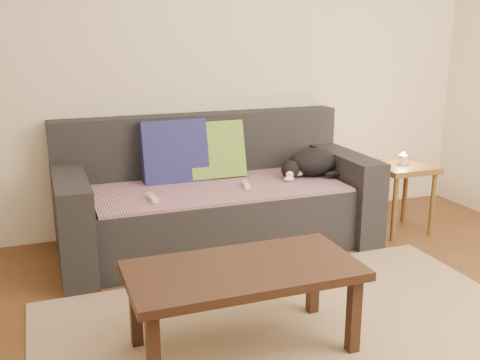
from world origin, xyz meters
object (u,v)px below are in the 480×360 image
object	(u,v)px
wii_remote_a	(152,198)
coffee_table	(244,277)
wii_remote_b	(246,185)
side_table	(402,176)
cat	(311,163)
sofa	(215,201)

from	to	relation	value
wii_remote_a	coffee_table	distance (m)	1.10
wii_remote_b	side_table	bearing A→B (deg)	-79.76
cat	wii_remote_b	size ratio (longest dim) A/B	3.40
side_table	wii_remote_a	bearing A→B (deg)	-179.32
cat	side_table	size ratio (longest dim) A/B	1.01
cat	coffee_table	world-z (taller)	cat
cat	side_table	distance (m)	0.68
cat	sofa	bearing A→B (deg)	-160.46
wii_remote_a	wii_remote_b	size ratio (longest dim) A/B	1.00
cat	wii_remote_b	world-z (taller)	cat
cat	wii_remote_b	distance (m)	0.56
wii_remote_a	coffee_table	size ratio (longest dim) A/B	0.14
sofa	cat	size ratio (longest dim) A/B	4.12
side_table	coffee_table	xyz separation A→B (m)	(-1.65, -1.11, -0.05)
wii_remote_b	side_table	world-z (taller)	side_table
sofa	wii_remote_b	distance (m)	0.28
sofa	wii_remote_b	xyz separation A→B (m)	(0.17, -0.17, 0.15)
sofa	wii_remote_b	size ratio (longest dim) A/B	14.00
sofa	wii_remote_a	xyz separation A→B (m)	(-0.48, -0.25, 0.15)
coffee_table	sofa	bearing A→B (deg)	77.84
side_table	coffee_table	world-z (taller)	side_table
sofa	wii_remote_a	world-z (taller)	sofa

